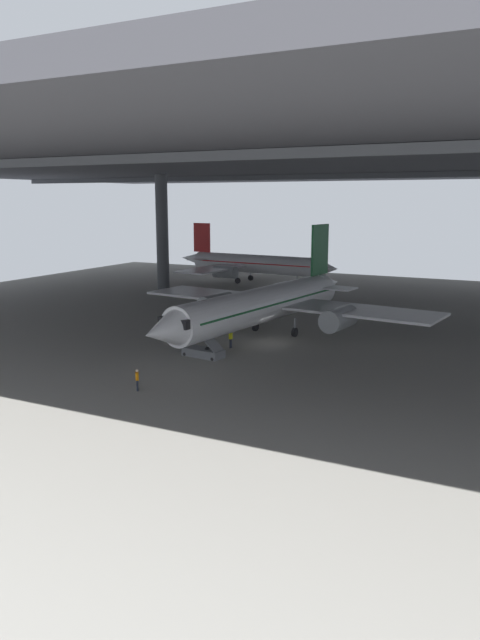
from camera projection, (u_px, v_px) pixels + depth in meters
name	position (u px, v px, depth m)	size (l,w,h in m)	color
ground_plane	(260.00, 342.00, 56.22)	(110.00, 110.00, 0.00)	gray
hangar_structure	(313.00, 162.00, 64.95)	(121.00, 99.00, 17.75)	#4C4F54
airplane_main	(265.00, 304.00, 57.65)	(31.97, 32.86, 10.45)	white
boarding_stairs	(203.00, 348.00, 51.02)	(4.14, 1.97, 4.45)	slate
crew_worker_near_nose	(137.00, 379.00, 41.83)	(0.39, 0.47, 1.56)	#232838
crew_worker_by_stairs	(231.00, 338.00, 53.92)	(0.22, 0.55, 1.65)	#232838
airplane_distant	(253.00, 264.00, 95.81)	(28.50, 27.57, 9.27)	white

